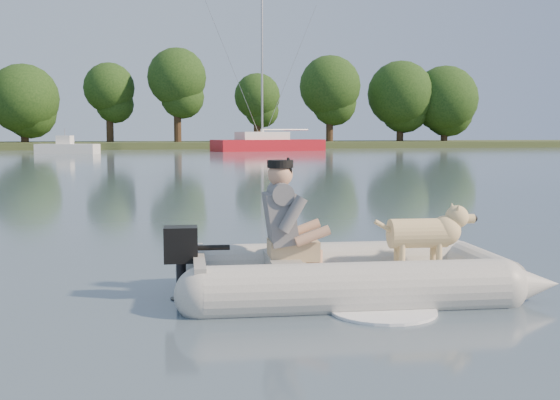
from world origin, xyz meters
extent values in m
plane|color=slate|center=(0.00, 0.00, 0.00)|extent=(160.00, 160.00, 0.00)
cube|color=#47512D|center=(0.00, 62.00, 0.25)|extent=(160.00, 12.00, 0.70)
cylinder|color=#332316|center=(-9.90, 61.33, 1.47)|extent=(0.70, 0.70, 2.94)
sphere|color=#2F511B|center=(-9.90, 61.33, 4.49)|extent=(6.27, 6.27, 6.27)
cylinder|color=#332316|center=(-2.42, 61.95, 1.84)|extent=(0.70, 0.70, 3.67)
sphere|color=#2F511B|center=(-2.42, 61.95, 5.61)|extent=(4.69, 4.69, 4.69)
cylinder|color=#332316|center=(3.70, 60.15, 2.15)|extent=(0.70, 0.70, 4.29)
sphere|color=#2F511B|center=(3.70, 60.15, 6.56)|extent=(5.43, 5.43, 5.43)
cylinder|color=#332316|center=(11.30, 60.43, 1.61)|extent=(0.70, 0.70, 3.21)
sphere|color=#2F511B|center=(11.30, 60.43, 4.91)|extent=(4.41, 4.41, 4.41)
cylinder|color=#332316|center=(18.70, 61.04, 1.97)|extent=(0.70, 0.70, 3.94)
sphere|color=#2F511B|center=(18.70, 61.04, 6.02)|extent=(6.03, 6.03, 6.03)
cylinder|color=#332316|center=(26.27, 61.31, 1.76)|extent=(0.70, 0.70, 3.52)
sphere|color=#2F511B|center=(26.27, 61.31, 5.37)|extent=(6.68, 6.68, 6.68)
cylinder|color=#332316|center=(31.05, 61.08, 1.61)|extent=(0.70, 0.70, 3.21)
sphere|color=#2F511B|center=(31.05, 61.08, 4.91)|extent=(6.79, 6.79, 6.79)
cube|color=#A6131D|center=(10.13, 49.96, 0.34)|extent=(9.52, 4.90, 1.14)
cube|color=white|center=(9.58, 49.82, 1.20)|extent=(4.37, 2.97, 0.68)
cylinder|color=#A5A5AA|center=(9.58, 49.82, 6.61)|extent=(0.18, 0.18, 11.40)
camera|label=1|loc=(-1.89, -5.64, 1.54)|focal=45.00mm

